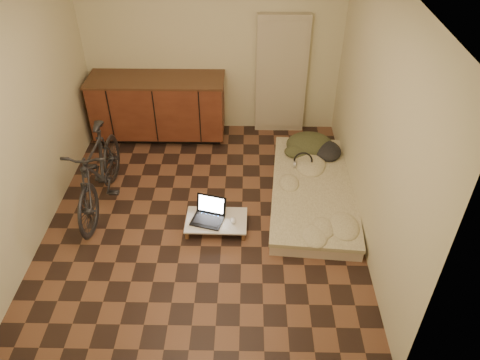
{
  "coord_description": "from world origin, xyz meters",
  "views": [
    {
      "loc": [
        0.49,
        -4.04,
        3.66
      ],
      "look_at": [
        0.41,
        -0.03,
        0.55
      ],
      "focal_mm": 35.0,
      "sensor_mm": 36.0,
      "label": 1
    }
  ],
  "objects_px": {
    "futon": "(314,191)",
    "laptop": "(209,215)",
    "bicycle": "(98,168)",
    "lap_desk": "(216,221)"
  },
  "relations": [
    {
      "from": "bicycle",
      "to": "laptop",
      "type": "height_order",
      "value": "bicycle"
    },
    {
      "from": "bicycle",
      "to": "laptop",
      "type": "distance_m",
      "value": 1.37
    },
    {
      "from": "futon",
      "to": "lap_desk",
      "type": "bearing_deg",
      "value": -149.4
    },
    {
      "from": "futon",
      "to": "lap_desk",
      "type": "xyz_separation_m",
      "value": [
        -1.15,
        -0.56,
        0.01
      ]
    },
    {
      "from": "futon",
      "to": "laptop",
      "type": "distance_m",
      "value": 1.34
    },
    {
      "from": "laptop",
      "to": "futon",
      "type": "bearing_deg",
      "value": 38.51
    },
    {
      "from": "lap_desk",
      "to": "laptop",
      "type": "bearing_deg",
      "value": 165.44
    },
    {
      "from": "lap_desk",
      "to": "laptop",
      "type": "relative_size",
      "value": 1.69
    },
    {
      "from": "bicycle",
      "to": "laptop",
      "type": "xyz_separation_m",
      "value": [
        1.27,
        -0.36,
        -0.37
      ]
    },
    {
      "from": "futon",
      "to": "laptop",
      "type": "xyz_separation_m",
      "value": [
        -1.23,
        -0.53,
        0.07
      ]
    }
  ]
}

